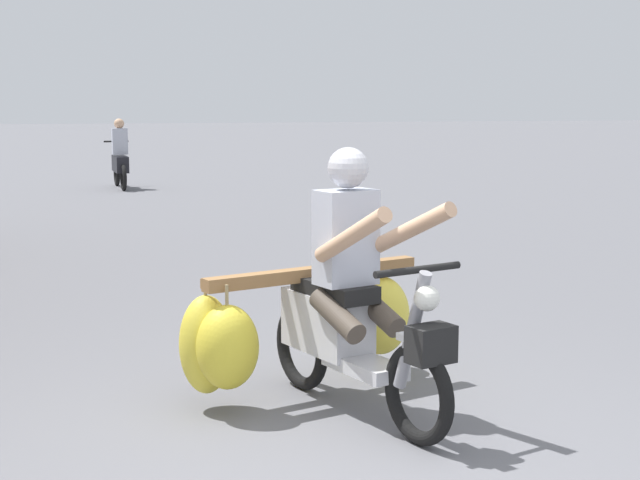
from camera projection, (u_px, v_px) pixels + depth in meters
ground_plane at (344, 474)px, 4.88m from camera, size 120.00×120.00×0.00m
motorbike_main_loaded at (324, 315)px, 5.96m from camera, size 1.59×1.95×1.58m
motorbike_distant_ahead_left at (120, 160)px, 19.52m from camera, size 0.50×1.62×1.40m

